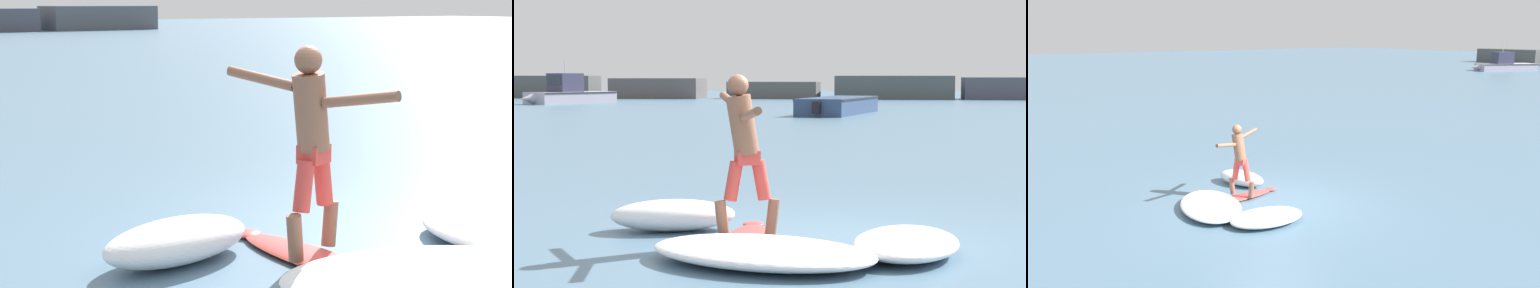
% 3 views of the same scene
% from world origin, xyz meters
% --- Properties ---
extents(ground_plane, '(200.00, 200.00, 0.00)m').
position_xyz_m(ground_plane, '(0.00, 0.00, 0.00)').
color(ground_plane, slate).
extents(surfboard, '(0.64, 2.09, 0.21)m').
position_xyz_m(surfboard, '(-0.87, -0.27, 0.04)').
color(surfboard, '#DF4A47').
rests_on(surfboard, ground).
extents(surfer, '(0.83, 1.58, 1.83)m').
position_xyz_m(surfer, '(-0.91, -0.32, 1.15)').
color(surfer, brown).
rests_on(surfer, surfboard).
extents(wave_foam_at_tail, '(2.67, 2.00, 0.24)m').
position_xyz_m(wave_foam_at_tail, '(-0.56, -1.38, 0.12)').
color(wave_foam_at_tail, white).
rests_on(wave_foam_at_tail, ground).
extents(wave_foam_at_nose, '(1.31, 1.84, 0.26)m').
position_xyz_m(wave_foam_at_nose, '(0.89, -0.77, 0.13)').
color(wave_foam_at_nose, white).
rests_on(wave_foam_at_nose, ground).
extents(wave_foam_beside, '(1.64, 1.06, 0.38)m').
position_xyz_m(wave_foam_beside, '(-1.88, 0.32, 0.19)').
color(wave_foam_beside, white).
rests_on(wave_foam_beside, ground).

